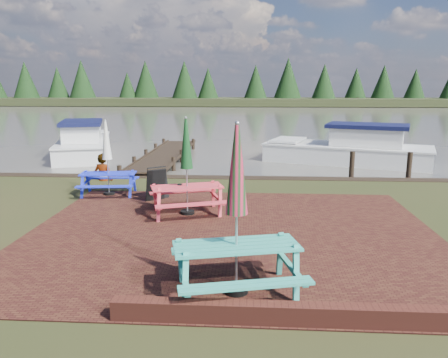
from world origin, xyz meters
The scene contains 13 objects.
ground centered at (0.00, 0.00, 0.00)m, with size 120.00×120.00×0.00m, color black.
paving centered at (0.00, 1.00, 0.01)m, with size 9.00×7.50×0.02m, color #341410.
brick_wall centered at (2.15, -2.42, 0.15)m, with size 6.21×1.79×0.30m.
water centered at (0.00, 37.00, 0.00)m, with size 120.00×60.00×0.02m, color #4B4841.
far_treeline centered at (0.00, 66.00, 3.28)m, with size 120.00×10.00×8.10m.
picnic_table_teal centered at (0.20, -1.73, 0.93)m, with size 2.27×2.11×2.67m.
picnic_table_red centered at (-1.18, 2.47, 0.85)m, with size 2.15×2.03×2.43m.
picnic_table_blue centered at (-3.80, 4.30, 0.78)m, with size 1.74×1.58×2.21m.
chalkboard centered at (-2.24, 3.82, 0.47)m, with size 0.59×0.83×0.92m.
jetty centered at (-3.50, 11.28, 0.11)m, with size 1.76×9.08×1.00m.
boat_jetty centered at (-7.73, 12.56, 0.38)m, with size 4.16×7.06×1.94m.
boat_near centered at (4.77, 11.36, 0.38)m, with size 7.54×4.73×1.93m.
person centered at (-4.65, 6.31, 0.92)m, with size 0.67×0.44×1.84m, color gray.
Camera 1 is at (0.41, -8.07, 3.21)m, focal length 35.00 mm.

